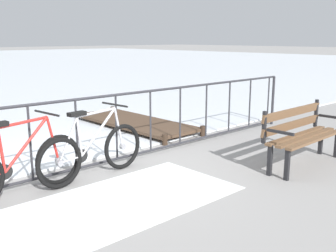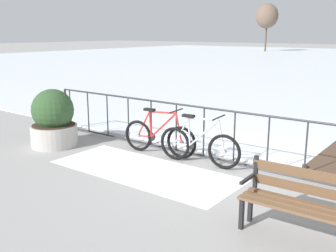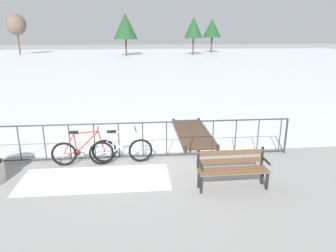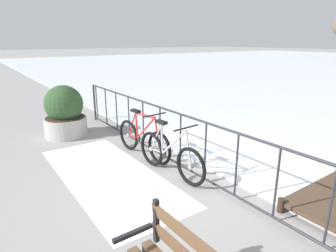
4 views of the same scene
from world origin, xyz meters
The scene contains 8 objects.
ground_plane centered at (0.00, 0.00, 0.00)m, with size 160.00×160.00×0.00m, color gray.
snow_patch centered at (-0.85, -1.20, 0.00)m, with size 3.60×1.45×0.01m, color white.
railing_fence centered at (0.00, 0.00, 0.56)m, with size 9.06×0.06×1.07m.
bicycle_near_railing centered at (-1.25, -0.25, 0.37)m, with size 1.71×0.52×0.97m.
bicycle_second centered at (-0.27, -0.29, 0.37)m, with size 1.71×0.52×0.97m.
park_bench centered at (2.33, -1.88, 0.51)m, with size 1.61×0.51×0.89m.
planter_with_shrub centered at (-3.50, -1.15, 0.59)m, with size 1.01×1.01×1.27m.
tree_east_mid centered at (-17.56, 42.43, 4.40)m, with size 2.79×2.79×5.96m.
Camera 2 is at (3.63, -6.43, 2.47)m, focal length 42.45 mm.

